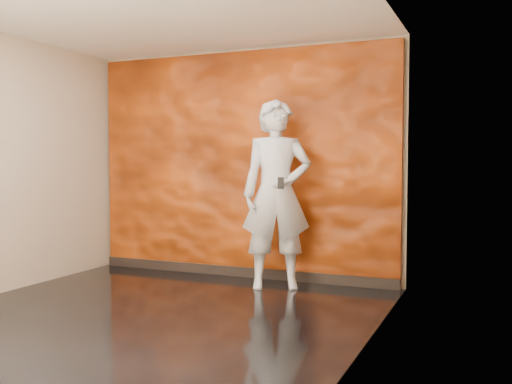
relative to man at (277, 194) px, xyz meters
name	(u,v)px	position (x,y,z in m)	size (l,w,h in m)	color
room	(151,163)	(-0.64, -1.52, 0.35)	(4.02, 4.02, 2.81)	black
feature_wall	(241,165)	(-0.64, 0.44, 0.33)	(3.90, 0.06, 2.75)	#D44F0D
baseboard	(239,272)	(-0.64, 0.40, -0.99)	(3.90, 0.04, 0.12)	black
man	(277,194)	(0.00, 0.00, 0.00)	(0.77, 0.50, 2.11)	#A8ACB8
phone	(281,183)	(0.15, -0.27, 0.13)	(0.07, 0.01, 0.13)	black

